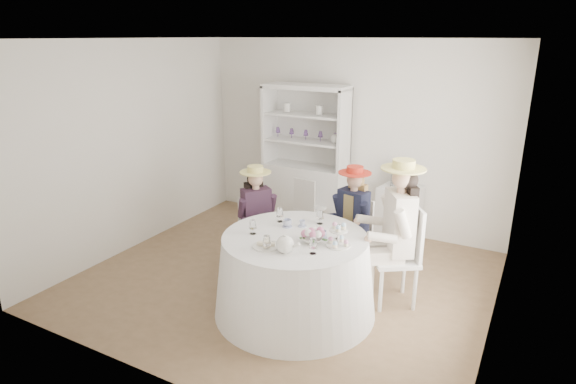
% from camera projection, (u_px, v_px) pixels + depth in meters
% --- Properties ---
extents(ground, '(4.50, 4.50, 0.00)m').
position_uv_depth(ground, '(284.00, 279.00, 5.66)').
color(ground, brown).
rests_on(ground, ground).
extents(ceiling, '(4.50, 4.50, 0.00)m').
position_uv_depth(ceiling, '(283.00, 39.00, 4.82)').
color(ceiling, white).
rests_on(ceiling, wall_back).
extents(wall_back, '(4.50, 0.00, 4.50)m').
position_uv_depth(wall_back, '(351.00, 136.00, 6.91)').
color(wall_back, white).
rests_on(wall_back, ground).
extents(wall_front, '(4.50, 0.00, 4.50)m').
position_uv_depth(wall_front, '(154.00, 231.00, 3.57)').
color(wall_front, white).
rests_on(wall_front, ground).
extents(wall_left, '(0.00, 4.50, 4.50)m').
position_uv_depth(wall_left, '(133.00, 147.00, 6.26)').
color(wall_left, white).
rests_on(wall_left, ground).
extents(wall_right, '(0.00, 4.50, 4.50)m').
position_uv_depth(wall_right, '(507.00, 200.00, 4.22)').
color(wall_right, white).
rests_on(wall_right, ground).
extents(tea_table, '(1.66, 1.66, 0.84)m').
position_uv_depth(tea_table, '(295.00, 274.00, 4.89)').
color(tea_table, white).
rests_on(tea_table, ground).
extents(hutch, '(1.24, 0.48, 2.08)m').
position_uv_depth(hutch, '(306.00, 177.00, 7.11)').
color(hutch, silver).
rests_on(hutch, ground).
extents(side_table, '(0.57, 0.57, 0.78)m').
position_uv_depth(side_table, '(399.00, 214.00, 6.62)').
color(side_table, silver).
rests_on(side_table, ground).
extents(hatbox, '(0.30, 0.30, 0.29)m').
position_uv_depth(hatbox, '(402.00, 177.00, 6.46)').
color(hatbox, black).
rests_on(hatbox, side_table).
extents(guest_left, '(0.56, 0.53, 1.30)m').
position_uv_depth(guest_left, '(257.00, 212.00, 5.71)').
color(guest_left, silver).
rests_on(guest_left, ground).
extents(guest_mid, '(0.50, 0.54, 1.33)m').
position_uv_depth(guest_mid, '(352.00, 215.00, 5.56)').
color(guest_mid, silver).
rests_on(guest_mid, ground).
extents(guest_right, '(0.68, 0.63, 1.57)m').
position_uv_depth(guest_right, '(397.00, 225.00, 4.91)').
color(guest_right, silver).
rests_on(guest_right, ground).
extents(spare_chair, '(0.40, 0.40, 0.87)m').
position_uv_depth(spare_chair, '(308.00, 205.00, 6.73)').
color(spare_chair, silver).
rests_on(spare_chair, ground).
extents(teacup_a, '(0.10, 0.10, 0.07)m').
position_uv_depth(teacup_a, '(287.00, 224.00, 4.99)').
color(teacup_a, white).
rests_on(teacup_a, tea_table).
extents(teacup_b, '(0.08, 0.08, 0.06)m').
position_uv_depth(teacup_b, '(302.00, 224.00, 5.00)').
color(teacup_b, white).
rests_on(teacup_b, tea_table).
extents(teacup_c, '(0.10, 0.10, 0.07)m').
position_uv_depth(teacup_c, '(322.00, 235.00, 4.71)').
color(teacup_c, white).
rests_on(teacup_c, tea_table).
extents(flower_bowl, '(0.23, 0.23, 0.05)m').
position_uv_depth(flower_bowl, '(313.00, 240.00, 4.61)').
color(flower_bowl, white).
rests_on(flower_bowl, tea_table).
extents(flower_arrangement, '(0.19, 0.19, 0.07)m').
position_uv_depth(flower_arrangement, '(314.00, 233.00, 4.59)').
color(flower_arrangement, '#CF6793').
rests_on(flower_arrangement, tea_table).
extents(table_teapot, '(0.24, 0.17, 0.18)m').
position_uv_depth(table_teapot, '(285.00, 244.00, 4.39)').
color(table_teapot, white).
rests_on(table_teapot, tea_table).
extents(sandwich_plate, '(0.26, 0.26, 0.06)m').
position_uv_depth(sandwich_plate, '(266.00, 245.00, 4.52)').
color(sandwich_plate, white).
rests_on(sandwich_plate, tea_table).
extents(cupcake_stand, '(0.23, 0.23, 0.22)m').
position_uv_depth(cupcake_stand, '(338.00, 238.00, 4.53)').
color(cupcake_stand, white).
rests_on(cupcake_stand, tea_table).
extents(stemware_set, '(0.88, 0.92, 0.15)m').
position_uv_depth(stemware_set, '(295.00, 229.00, 4.74)').
color(stemware_set, white).
rests_on(stemware_set, tea_table).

